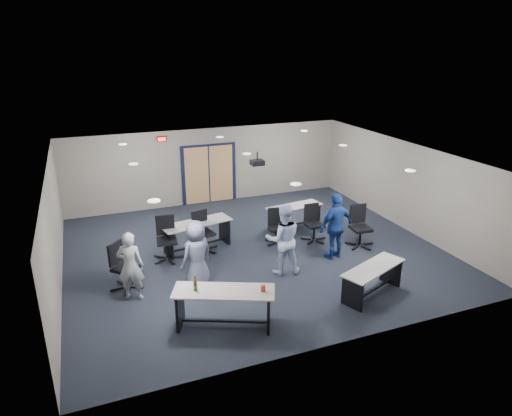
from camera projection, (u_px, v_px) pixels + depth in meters
name	position (u px, v px, depth m)	size (l,w,h in m)	color
floor	(254.00, 251.00, 12.79)	(10.00, 10.00, 0.00)	#1B212C
back_wall	(208.00, 166.00, 16.27)	(10.00, 0.04, 2.70)	gray
front_wall	(341.00, 282.00, 8.39)	(10.00, 0.04, 2.70)	gray
left_wall	(54.00, 232.00, 10.62)	(0.04, 9.00, 2.70)	gray
right_wall	(405.00, 186.00, 14.04)	(0.04, 9.00, 2.70)	gray
ceiling	(254.00, 157.00, 11.87)	(10.00, 9.00, 0.04)	silver
double_door	(209.00, 174.00, 16.34)	(2.00, 0.07, 2.20)	black
exit_sign	(162.00, 139.00, 15.30)	(0.32, 0.07, 0.18)	black
ceiling_projector	(257.00, 162.00, 12.51)	(0.35, 0.32, 0.37)	black
ceiling_can_lights	(250.00, 156.00, 12.10)	(6.24, 5.74, 0.02)	silver
table_front_left	(224.00, 301.00, 9.22)	(2.14, 1.44, 1.13)	#A4A29A
table_front_right	(373.00, 276.00, 10.40)	(1.85, 1.20, 0.71)	#A4A29A
table_back_left	(197.00, 231.00, 12.75)	(2.06, 1.04, 0.80)	#A4A29A
table_back_right	(294.00, 213.00, 14.25)	(1.84, 0.83, 0.72)	#A4A29A
chair_back_a	(167.00, 239.00, 12.08)	(0.75, 0.75, 1.20)	black
chair_back_b	(204.00, 232.00, 12.60)	(0.71, 0.71, 1.14)	black
chair_back_c	(277.00, 227.00, 13.11)	(0.64, 0.64, 1.02)	black
chair_back_d	(314.00, 223.00, 13.26)	(0.69, 0.69, 1.09)	black
chair_loose_left	(125.00, 266.00, 10.67)	(0.72, 0.72, 1.14)	black
chair_loose_right	(361.00, 227.00, 12.88)	(0.75, 0.75, 1.19)	black
person_gray	(131.00, 266.00, 10.16)	(0.60, 0.39, 1.63)	#A0A5AF
person_plaid	(197.00, 255.00, 10.65)	(0.82, 0.53, 1.68)	slate
person_lightblue	(283.00, 239.00, 11.30)	(0.89, 0.69, 1.83)	#C0D4FF
person_navy	(336.00, 226.00, 12.11)	(1.07, 0.45, 1.83)	navy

